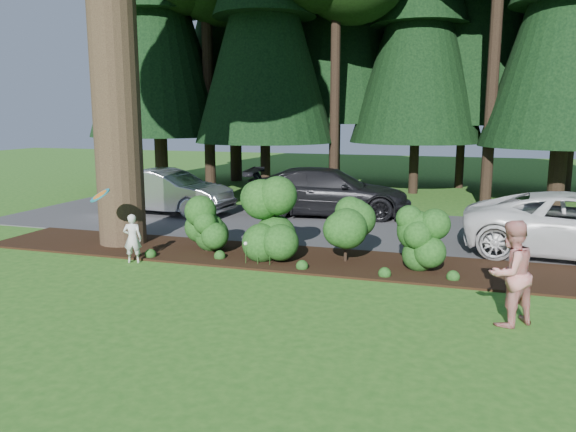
{
  "coord_description": "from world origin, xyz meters",
  "views": [
    {
      "loc": [
        4.23,
        -9.51,
        3.5
      ],
      "look_at": [
        0.55,
        2.05,
        1.3
      ],
      "focal_mm": 35.0,
      "sensor_mm": 36.0,
      "label": 1
    }
  ],
  "objects_px": {
    "child": "(133,238)",
    "car_dark_suv": "(328,192)",
    "car_silver_wagon": "(167,192)",
    "frisbee": "(100,195)",
    "adult": "(510,273)"
  },
  "relations": [
    {
      "from": "car_silver_wagon",
      "to": "frisbee",
      "type": "distance_m",
      "value": 6.5
    },
    {
      "from": "car_dark_suv",
      "to": "child",
      "type": "bearing_deg",
      "value": 149.9
    },
    {
      "from": "car_silver_wagon",
      "to": "car_dark_suv",
      "type": "relative_size",
      "value": 0.84
    },
    {
      "from": "car_silver_wagon",
      "to": "frisbee",
      "type": "height_order",
      "value": "frisbee"
    },
    {
      "from": "car_silver_wagon",
      "to": "child",
      "type": "relative_size",
      "value": 4.02
    },
    {
      "from": "child",
      "to": "frisbee",
      "type": "xyz_separation_m",
      "value": [
        -0.81,
        -0.05,
        1.01
      ]
    },
    {
      "from": "adult",
      "to": "child",
      "type": "bearing_deg",
      "value": -54.61
    },
    {
      "from": "car_silver_wagon",
      "to": "adult",
      "type": "relative_size",
      "value": 2.65
    },
    {
      "from": "car_dark_suv",
      "to": "frisbee",
      "type": "distance_m",
      "value": 8.49
    },
    {
      "from": "child",
      "to": "frisbee",
      "type": "relative_size",
      "value": 2.05
    },
    {
      "from": "child",
      "to": "adult",
      "type": "xyz_separation_m",
      "value": [
        8.29,
        -1.61,
        0.31
      ]
    },
    {
      "from": "car_silver_wagon",
      "to": "child",
      "type": "bearing_deg",
      "value": -154.04
    },
    {
      "from": "child",
      "to": "car_dark_suv",
      "type": "bearing_deg",
      "value": -130.54
    },
    {
      "from": "car_silver_wagon",
      "to": "car_dark_suv",
      "type": "bearing_deg",
      "value": -73.02
    },
    {
      "from": "car_dark_suv",
      "to": "child",
      "type": "height_order",
      "value": "car_dark_suv"
    }
  ]
}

